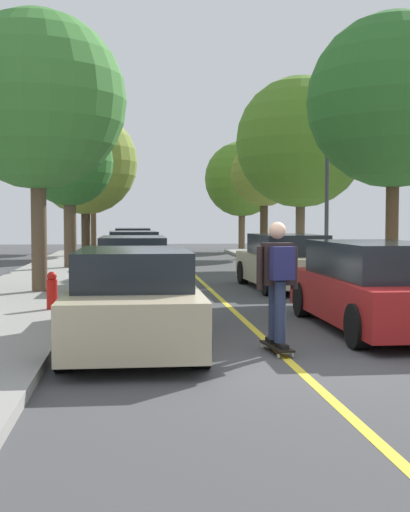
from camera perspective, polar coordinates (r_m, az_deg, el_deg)
name	(u,v)px	position (r m, az deg, el deg)	size (l,w,h in m)	color
ground	(287,360)	(8.78, 7.04, -8.78)	(80.00, 80.00, 0.00)	#424244
center_line	(239,315)	(12.65, 2.88, -5.06)	(0.12, 39.20, 0.01)	gold
parked_car_left_nearest	(133,299)	(9.57, -6.14, -3.68)	(1.87, 4.41, 1.39)	#BCAD89
parked_car_left_near	(133,264)	(16.68, -6.16, -0.72)	(1.92, 4.21, 1.38)	#B7B7BC
parked_car_left_far	(133,251)	(23.73, -6.17, 0.44)	(2.08, 4.12, 1.38)	white
parked_car_left_farthest	(133,244)	(30.14, -6.18, 1.05)	(1.82, 4.55, 1.40)	#38383D
parked_car_right_nearest	(376,286)	(11.27, 14.39, -2.53)	(1.89, 4.51, 1.44)	maroon
parked_car_right_near	(286,263)	(17.43, 6.93, -0.56)	(2.02, 4.40, 1.42)	#BCAD89
street_tree_left_nearest	(37,101)	(16.15, -14.12, 12.71)	(4.08, 4.08, 6.43)	brown
street_tree_left_near	(69,163)	(23.69, -11.50, 7.76)	(3.02, 3.02, 5.14)	brown
street_tree_left_far	(85,163)	(31.54, -10.18, 7.84)	(4.79, 4.79, 6.67)	#3D2D1E
street_tree_left_farthest	(93,149)	(37.84, -9.54, 8.97)	(4.01, 4.01, 7.54)	#4C3823
street_tree_right_nearest	(394,101)	(16.66, 15.81, 12.59)	(4.07, 4.07, 6.48)	#4C3823
street_tree_right_near	(301,142)	(24.89, 8.18, 9.57)	(4.75, 4.75, 6.84)	brown
street_tree_right_far	(264,173)	(31.44, 5.07, 7.03)	(3.13, 3.13, 5.38)	#3D2D1E
street_tree_right_farthest	(242,179)	(37.72, 3.17, 6.55)	(4.19, 4.19, 6.00)	brown
fire_hydrant	(52,291)	(12.73, -12.92, -2.90)	(0.20, 0.20, 0.70)	#B2140F
streetlamp	(327,177)	(20.11, 10.37, 6.60)	(0.36, 0.24, 5.00)	#38383D
skateboard	(277,346)	(9.19, 6.14, -7.68)	(0.32, 0.86, 0.10)	black
skateboarder	(278,276)	(9.02, 6.25, -1.69)	(0.59, 0.71, 1.67)	black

